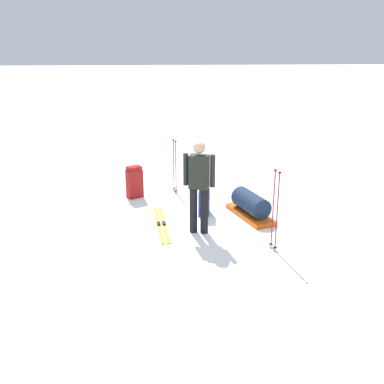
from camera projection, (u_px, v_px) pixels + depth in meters
ground_plane at (192, 227)px, 8.89m from camera, size 80.00×80.00×0.00m
skier_standing at (199, 182)px, 8.37m from camera, size 0.30×0.55×1.70m
ski_pair_near at (161, 225)px, 8.98m from camera, size 1.71×0.35×0.05m
backpack_large_dark at (204, 201)px, 9.43m from camera, size 0.38×0.25×0.58m
backpack_bright at (135, 182)px, 10.35m from camera, size 0.35×0.39×0.71m
ski_poles_planted_near at (275, 207)px, 7.77m from camera, size 0.20×0.11×1.39m
ski_poles_planted_far at (175, 163)px, 10.56m from camera, size 0.22×0.12×1.21m
gear_sled at (251, 206)px, 9.33m from camera, size 1.35×0.86×0.49m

